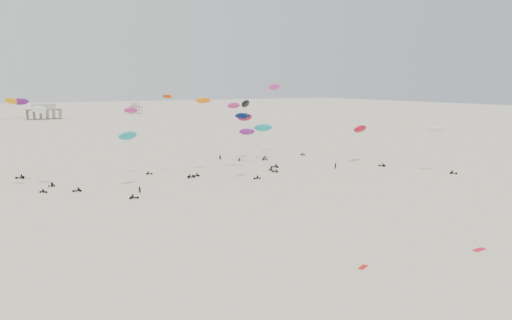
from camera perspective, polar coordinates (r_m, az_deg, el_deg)
ground_plane at (r=212.73m, az=-15.27°, el=2.13°), size 900.00×900.00×0.00m
pavilion_main at (r=357.73m, az=-23.07°, el=5.00°), size 21.00×13.00×9.80m
pavilion_small at (r=401.44m, az=-13.62°, el=5.68°), size 9.00×7.00×8.00m
rig_0 at (r=122.97m, az=-25.55°, el=4.12°), size 7.21×13.34×21.47m
rig_1 at (r=137.50m, az=-1.15°, el=3.88°), size 9.24×11.61×19.71m
rig_2 at (r=133.44m, az=-6.26°, el=4.77°), size 9.19×10.31×20.64m
rig_3 at (r=154.57m, az=-1.57°, el=2.08°), size 6.18×5.34×9.63m
rig_4 at (r=142.17m, az=20.13°, el=2.44°), size 4.98×9.79×12.62m
rig_5 at (r=127.61m, az=-24.26°, el=2.97°), size 7.65×11.20×20.77m
rig_6 at (r=116.45m, az=-14.36°, el=1.77°), size 7.14×17.41×17.83m
rig_7 at (r=132.76m, az=-13.58°, el=3.67°), size 5.99×5.28×17.50m
rig_8 at (r=171.64m, az=2.43°, el=7.58°), size 6.35×16.25×25.01m
rig_9 at (r=122.09m, az=-22.70°, el=3.36°), size 8.51×14.38×20.50m
rig_10 at (r=137.60m, az=-0.73°, el=3.67°), size 6.68×14.58×18.00m
rig_11 at (r=128.34m, az=-8.64°, el=2.13°), size 4.42×12.79×21.60m
rig_13 at (r=122.43m, az=-0.93°, el=4.73°), size 5.08×5.16×19.60m
rig_14 at (r=156.23m, az=0.81°, el=3.45°), size 6.28×6.72×11.17m
rig_15 at (r=153.17m, az=12.07°, el=3.08°), size 6.59×14.30×13.65m
rig_16 at (r=158.37m, az=-1.00°, el=4.38°), size 8.08×8.42×14.50m
rig_17 at (r=146.27m, az=-0.22°, el=2.28°), size 5.68×15.57×14.90m
spectator_0 at (r=110.31m, az=-13.14°, el=-3.76°), size 0.82×0.69×1.92m
spectator_1 at (r=139.31m, az=9.08°, el=-1.04°), size 1.06×0.68×2.06m
spectator_3 at (r=153.93m, az=-4.13°, el=-0.02°), size 0.94×0.80×2.17m
grounded_kite_a at (r=78.89m, az=24.15°, el=-9.35°), size 2.27×1.08×0.08m
grounded_kite_b at (r=67.19m, az=12.13°, el=-11.91°), size 1.93×1.41×0.07m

